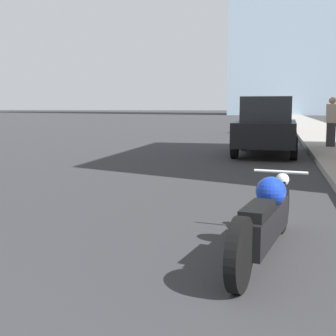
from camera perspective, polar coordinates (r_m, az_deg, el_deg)
name	(u,v)px	position (r m, az deg, el deg)	size (l,w,h in m)	color
sidewalk	(308,124)	(40.14, 16.75, 5.12)	(3.01, 240.00, 0.15)	gray
motorcycle	(265,218)	(4.86, 11.78, -6.02)	(0.74, 2.60, 0.77)	black
parked_car_black	(267,126)	(15.16, 11.94, 5.01)	(1.98, 4.52, 1.81)	black
parked_car_red	(271,118)	(27.42, 12.47, 5.95)	(2.02, 4.50, 1.72)	red
pedestrian	(331,121)	(16.96, 19.30, 5.40)	(0.36, 0.24, 1.69)	#38383D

